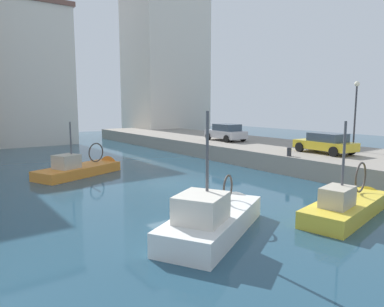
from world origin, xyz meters
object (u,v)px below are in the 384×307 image
(fishing_boat_yellow, at_px, (349,212))
(quay_streetlamp, at_px, (356,104))
(mooring_bollard_mid, at_px, (289,152))
(parked_car_silver, at_px, (226,132))
(parked_car_yellow, at_px, (326,143))
(fishing_boat_white, at_px, (216,227))
(fishing_boat_orange, at_px, (84,173))

(fishing_boat_yellow, relative_size, quay_streetlamp, 1.34)
(mooring_bollard_mid, bearing_deg, fishing_boat_yellow, -123.89)
(parked_car_silver, xyz_separation_m, parked_car_yellow, (-0.03, -10.09, -0.06))
(parked_car_silver, height_order, parked_car_yellow, parked_car_silver)
(fishing_boat_white, bearing_deg, parked_car_yellow, 18.77)
(fishing_boat_yellow, distance_m, parked_car_yellow, 10.00)
(mooring_bollard_mid, xyz_separation_m, quay_streetlamp, (5.65, -1.03, 2.98))
(fishing_boat_yellow, distance_m, parked_car_silver, 18.14)
(fishing_boat_yellow, relative_size, fishing_boat_white, 1.01)
(fishing_boat_white, relative_size, quay_streetlamp, 1.32)
(parked_car_yellow, bearing_deg, mooring_bollard_mid, 169.06)
(fishing_boat_yellow, distance_m, fishing_boat_white, 5.93)
(fishing_boat_orange, height_order, fishing_boat_white, fishing_boat_white)
(mooring_bollard_mid, distance_m, quay_streetlamp, 6.47)
(fishing_boat_yellow, height_order, parked_car_yellow, fishing_boat_yellow)
(fishing_boat_orange, bearing_deg, mooring_bollard_mid, -36.72)
(fishing_boat_white, bearing_deg, fishing_boat_orange, 91.20)
(mooring_bollard_mid, relative_size, quay_streetlamp, 0.11)
(fishing_boat_yellow, height_order, fishing_boat_orange, fishing_boat_yellow)
(parked_car_silver, distance_m, quay_streetlamp, 11.14)
(parked_car_silver, bearing_deg, fishing_boat_white, -132.32)
(fishing_boat_yellow, height_order, parked_car_silver, fishing_boat_yellow)
(parked_car_silver, bearing_deg, fishing_boat_yellow, -115.03)
(parked_car_silver, height_order, quay_streetlamp, quay_streetlamp)
(fishing_boat_orange, relative_size, parked_car_silver, 1.62)
(parked_car_silver, bearing_deg, mooring_bollard_mid, -107.73)
(fishing_boat_white, bearing_deg, quay_streetlamp, 14.33)
(fishing_boat_orange, distance_m, fishing_boat_white, 12.94)
(fishing_boat_yellow, bearing_deg, fishing_boat_orange, 112.00)
(parked_car_silver, distance_m, mooring_bollard_mid, 10.00)
(parked_car_yellow, bearing_deg, quay_streetlamp, -9.53)
(fishing_boat_orange, xyz_separation_m, parked_car_silver, (13.57, 1.66, 1.85))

